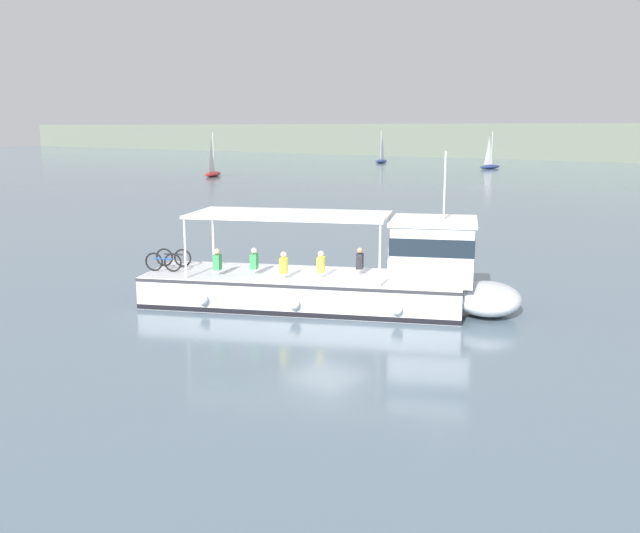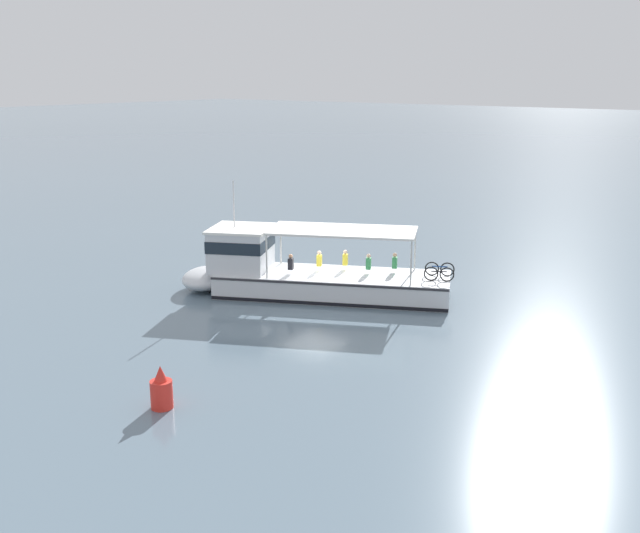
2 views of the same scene
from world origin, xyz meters
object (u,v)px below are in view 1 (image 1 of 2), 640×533
ferry_main (349,279)px  sailboat_far_left (381,160)px  channel_buoy (420,237)px  sailboat_mid_channel (490,165)px  sailboat_off_bow (213,172)px

ferry_main → sailboat_far_left: bearing=122.3°
sailboat_far_left → channel_buoy: bearing=-55.8°
sailboat_mid_channel → sailboat_off_bow: 41.49m
ferry_main → sailboat_far_left: (-53.25, 84.39, -0.48)m
sailboat_far_left → channel_buoy: sailboat_far_left is taller
ferry_main → sailboat_off_bow: size_ratio=2.36×
sailboat_off_bow → channel_buoy: 56.46m
channel_buoy → sailboat_mid_channel: bearing=111.8°
sailboat_mid_channel → channel_buoy: sailboat_mid_channel is taller
sailboat_far_left → channel_buoy: (48.99, -72.16, 0.03)m
sailboat_mid_channel → channel_buoy: bearing=-68.2°
ferry_main → sailboat_far_left: size_ratio=2.36×
sailboat_off_bow → channel_buoy: sailboat_off_bow is taller
ferry_main → sailboat_mid_channel: (-31.20, 79.44, -0.48)m
ferry_main → sailboat_off_bow: bearing=140.0°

